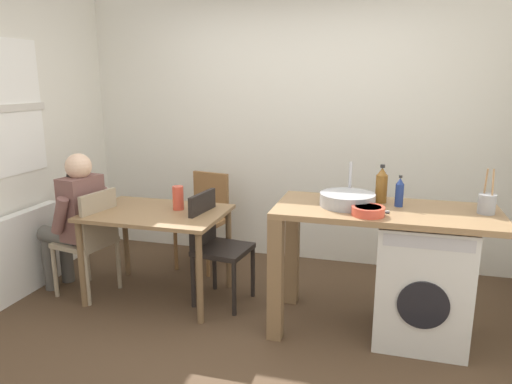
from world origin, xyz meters
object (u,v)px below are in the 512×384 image
at_px(chair_person_seat, 91,237).
at_px(chair_spare_by_wall, 206,214).
at_px(seated_person, 75,216).
at_px(vase, 178,198).
at_px(dining_table, 157,223).
at_px(bottle_tall_green, 381,185).
at_px(washing_machine, 421,280).
at_px(chair_opposite, 215,241).
at_px(mixing_bowl, 368,210).
at_px(bottle_squat_brown, 399,192).
at_px(utensil_crock, 487,203).

xyz_separation_m(chair_person_seat, chair_spare_by_wall, (0.66, 0.89, 0.00)).
xyz_separation_m(seated_person, vase, (0.86, 0.18, 0.17)).
xyz_separation_m(dining_table, bottle_tall_green, (1.74, 0.07, 0.40)).
bearing_deg(washing_machine, chair_person_seat, -179.61).
relative_size(chair_opposite, washing_machine, 1.05).
bearing_deg(washing_machine, bottle_tall_green, 151.20).
bearing_deg(dining_table, chair_opposite, 7.13).
bearing_deg(dining_table, washing_machine, -2.67).
distance_m(chair_person_seat, mixing_bowl, 2.27).
xyz_separation_m(chair_opposite, seated_person, (-1.18, -0.14, 0.16)).
height_order(bottle_squat_brown, mixing_bowl, bottle_squat_brown).
bearing_deg(washing_machine, chair_spare_by_wall, 155.80).
bearing_deg(bottle_squat_brown, chair_spare_by_wall, 155.91).
bearing_deg(bottle_tall_green, washing_machine, -28.80).
height_order(chair_spare_by_wall, washing_machine, chair_spare_by_wall).
height_order(chair_spare_by_wall, vase, vase).
relative_size(seated_person, washing_machine, 1.40).
bearing_deg(seated_person, washing_machine, -79.94).
relative_size(washing_machine, bottle_squat_brown, 3.92).
bearing_deg(chair_person_seat, bottle_tall_green, -75.10).
xyz_separation_m(chair_person_seat, bottle_squat_brown, (2.41, 0.10, 0.51)).
bearing_deg(dining_table, seated_person, -173.16).
height_order(washing_machine, bottle_tall_green, bottle_tall_green).
height_order(seated_person, vase, seated_person).
xyz_separation_m(washing_machine, bottle_squat_brown, (-0.18, 0.09, 0.59)).
height_order(chair_opposite, washing_machine, chair_opposite).
relative_size(chair_spare_by_wall, bottle_tall_green, 3.29).
bearing_deg(chair_opposite, chair_spare_by_wall, -145.72).
distance_m(chair_opposite, mixing_bowl, 1.32).
bearing_deg(washing_machine, vase, 174.11).
bearing_deg(vase, mixing_bowl, -14.49).
bearing_deg(vase, chair_opposite, -7.07).
height_order(chair_spare_by_wall, bottle_tall_green, bottle_tall_green).
bearing_deg(chair_person_seat, washing_machine, -79.32).
relative_size(chair_spare_by_wall, mixing_bowl, 4.23).
relative_size(chair_person_seat, bottle_tall_green, 3.29).
xyz_separation_m(chair_person_seat, chair_opposite, (1.02, 0.17, 0.00)).
height_order(dining_table, vase, vase).
relative_size(chair_opposite, vase, 4.63).
xyz_separation_m(bottle_squat_brown, mixing_bowl, (-0.19, -0.28, -0.07)).
distance_m(chair_person_seat, vase, 0.80).
distance_m(bottle_tall_green, bottle_squat_brown, 0.15).
bearing_deg(utensil_crock, washing_machine, -171.90).
bearing_deg(chair_person_seat, dining_table, -68.00).
bearing_deg(bottle_squat_brown, mixing_bowl, -124.35).
distance_m(chair_spare_by_wall, utensil_crock, 2.49).
relative_size(chair_spare_by_wall, utensil_crock, 3.00).
relative_size(chair_opposite, mixing_bowl, 4.23).
xyz_separation_m(chair_opposite, chair_spare_by_wall, (-0.36, 0.71, 0.00)).
distance_m(chair_person_seat, bottle_tall_green, 2.36).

